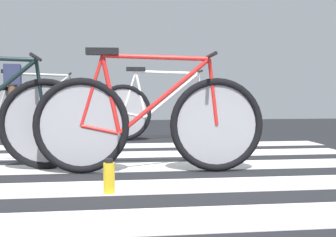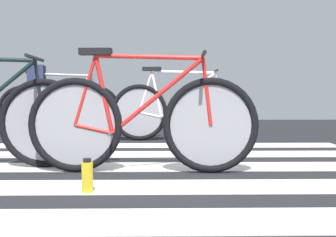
{
  "view_description": "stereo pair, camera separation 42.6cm",
  "coord_description": "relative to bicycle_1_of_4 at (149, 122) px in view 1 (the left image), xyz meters",
  "views": [
    {
      "loc": [
        0.11,
        -3.06,
        0.61
      ],
      "look_at": [
        0.61,
        0.71,
        0.4
      ],
      "focal_mm": 47.24,
      "sensor_mm": 36.0,
      "label": 1
    },
    {
      "loc": [
        0.53,
        -3.06,
        0.61
      ],
      "look_at": [
        0.61,
        0.71,
        0.4
      ],
      "focal_mm": 47.24,
      "sensor_mm": 36.0,
      "label": 2
    }
  ],
  "objects": [
    {
      "name": "cyclist_4_of_4",
      "position": [
        -1.62,
        3.07,
        0.26
      ],
      "size": [
        0.37,
        0.44,
        1.0
      ],
      "rotation": [
        0.0,
        0.0,
        0.15
      ],
      "color": "brown",
      "rests_on": "ground"
    },
    {
      "name": "ground",
      "position": [
        -0.4,
        -0.24,
        -0.4
      ],
      "size": [
        18.0,
        14.0,
        0.02
      ],
      "color": "black"
    },
    {
      "name": "bicycle_4_of_4",
      "position": [
        -1.31,
        3.12,
        0.0
      ],
      "size": [
        1.72,
        0.53,
        0.93
      ],
      "rotation": [
        0.0,
        0.0,
        0.15
      ],
      "color": "black",
      "rests_on": "ground"
    },
    {
      "name": "crosswalk_markings",
      "position": [
        -0.39,
        -0.14,
        -0.38
      ],
      "size": [
        5.47,
        4.21,
        0.0
      ],
      "color": "silver",
      "rests_on": "ground"
    },
    {
      "name": "water_bottle",
      "position": [
        -0.3,
        -0.68,
        -0.29
      ],
      "size": [
        0.07,
        0.07,
        0.21
      ],
      "color": "gold",
      "rests_on": "ground"
    },
    {
      "name": "bicycle_3_of_4",
      "position": [
        0.38,
        2.29,
        0.0
      ],
      "size": [
        1.74,
        0.52,
        0.93
      ],
      "rotation": [
        0.0,
        0.0,
        -0.03
      ],
      "color": "black",
      "rests_on": "ground"
    },
    {
      "name": "bicycle_1_of_4",
      "position": [
        0.0,
        0.0,
        0.0
      ],
      "size": [
        1.74,
        0.52,
        0.93
      ],
      "rotation": [
        0.0,
        0.0,
        -0.05
      ],
      "color": "black",
      "rests_on": "ground"
    }
  ]
}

